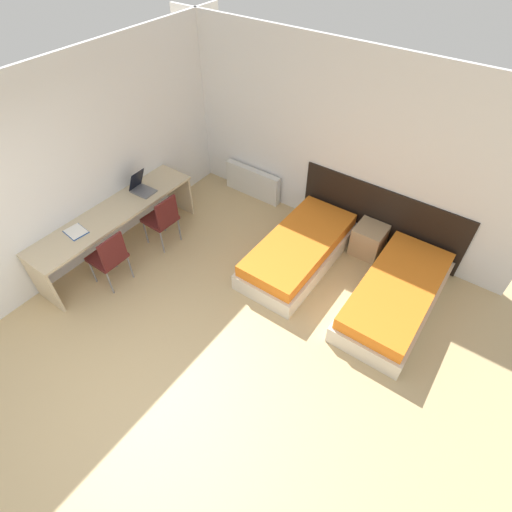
{
  "coord_description": "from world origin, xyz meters",
  "views": [
    {
      "loc": [
        2.11,
        -0.81,
        4.15
      ],
      "look_at": [
        0.0,
        2.14,
        0.55
      ],
      "focal_mm": 28.0,
      "sensor_mm": 36.0,
      "label": 1
    }
  ],
  "objects_px": {
    "chair_near_notebook": "(109,256)",
    "chair_near_laptop": "(162,218)",
    "nightstand": "(369,240)",
    "bed_near_door": "(395,296)",
    "laptop": "(141,187)",
    "bed_near_window": "(299,250)"
  },
  "relations": [
    {
      "from": "bed_near_window",
      "to": "laptop",
      "type": "relative_size",
      "value": 5.67
    },
    {
      "from": "nightstand",
      "to": "chair_near_notebook",
      "type": "distance_m",
      "value": 3.62
    },
    {
      "from": "chair_near_laptop",
      "to": "laptop",
      "type": "height_order",
      "value": "laptop"
    },
    {
      "from": "nightstand",
      "to": "chair_near_laptop",
      "type": "xyz_separation_m",
      "value": [
        -2.54,
        -1.6,
        0.27
      ]
    },
    {
      "from": "bed_near_window",
      "to": "nightstand",
      "type": "bearing_deg",
      "value": 46.95
    },
    {
      "from": "nightstand",
      "to": "laptop",
      "type": "relative_size",
      "value": 1.31
    },
    {
      "from": "chair_near_laptop",
      "to": "chair_near_notebook",
      "type": "bearing_deg",
      "value": -88.44
    },
    {
      "from": "bed_near_door",
      "to": "bed_near_window",
      "type": "bearing_deg",
      "value": 180.0
    },
    {
      "from": "bed_near_window",
      "to": "chair_near_laptop",
      "type": "relative_size",
      "value": 2.3
    },
    {
      "from": "chair_near_notebook",
      "to": "laptop",
      "type": "distance_m",
      "value": 1.18
    },
    {
      "from": "nightstand",
      "to": "chair_near_notebook",
      "type": "xyz_separation_m",
      "value": [
        -2.54,
        -2.56,
        0.27
      ]
    },
    {
      "from": "bed_near_door",
      "to": "laptop",
      "type": "relative_size",
      "value": 5.67
    },
    {
      "from": "nightstand",
      "to": "bed_near_door",
      "type": "bearing_deg",
      "value": -46.95
    },
    {
      "from": "bed_near_window",
      "to": "chair_near_laptop",
      "type": "xyz_separation_m",
      "value": [
        -1.82,
        -0.83,
        0.28
      ]
    },
    {
      "from": "chair_near_notebook",
      "to": "laptop",
      "type": "xyz_separation_m",
      "value": [
        -0.44,
        1.05,
        0.3
      ]
    },
    {
      "from": "bed_near_door",
      "to": "chair_near_notebook",
      "type": "height_order",
      "value": "chair_near_notebook"
    },
    {
      "from": "bed_near_door",
      "to": "laptop",
      "type": "distance_m",
      "value": 3.82
    },
    {
      "from": "bed_near_window",
      "to": "laptop",
      "type": "height_order",
      "value": "laptop"
    },
    {
      "from": "bed_near_door",
      "to": "laptop",
      "type": "bearing_deg",
      "value": -168.6
    },
    {
      "from": "bed_near_door",
      "to": "laptop",
      "type": "xyz_separation_m",
      "value": [
        -3.7,
        -0.75,
        0.58
      ]
    },
    {
      "from": "chair_near_notebook",
      "to": "chair_near_laptop",
      "type": "bearing_deg",
      "value": 89.58
    },
    {
      "from": "nightstand",
      "to": "chair_near_notebook",
      "type": "bearing_deg",
      "value": -134.75
    }
  ]
}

